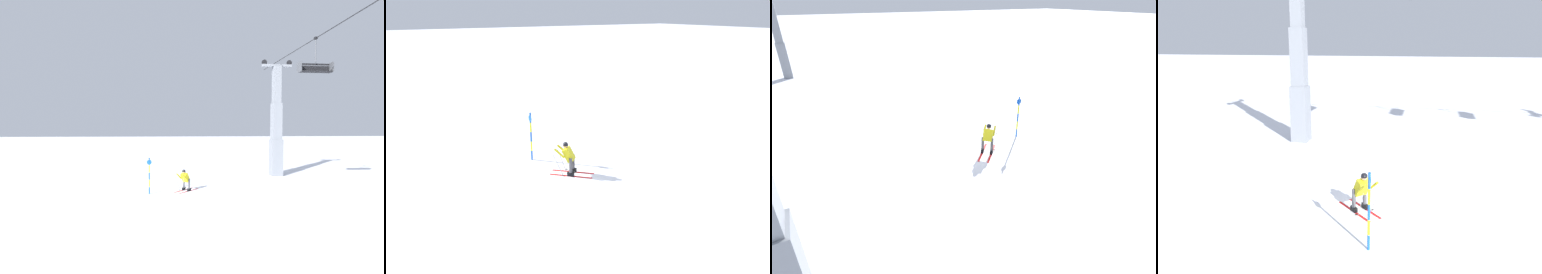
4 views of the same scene
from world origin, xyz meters
The scene contains 4 objects.
ground_plane centered at (0.00, 0.00, 0.00)m, with size 260.00×260.00×0.00m, color white.
skier_carving_main centered at (-0.36, -1.14, 0.77)m, with size 1.62×1.60×1.48m.
lift_tower_near centered at (-5.35, 6.89, 3.96)m, with size 0.90×2.59×9.68m.
trail_marker_pole centered at (0.25, -3.34, 1.17)m, with size 0.07×0.28×2.18m.
Camera 4 is at (1.71, -12.06, 5.39)m, focal length 34.67 mm.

